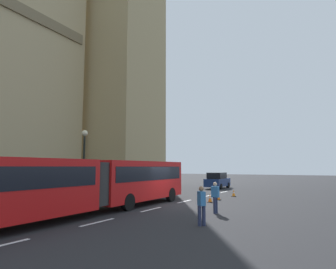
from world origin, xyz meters
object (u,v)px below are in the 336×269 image
object	(u,v)px
sedan_lead	(217,181)
traffic_cone_east	(234,193)
traffic_cone_middle	(218,196)
pedestrian_near_cones	(201,204)
street_lamp	(84,160)
traffic_cone_west	(210,198)
articulated_bus	(88,181)
pedestrian_by_kerb	(215,196)

from	to	relation	value
sedan_lead	traffic_cone_east	bearing A→B (deg)	-152.37
traffic_cone_middle	traffic_cone_east	distance (m)	3.11
sedan_lead	pedestrian_near_cones	size ratio (longest dim) A/B	2.60
street_lamp	traffic_cone_west	bearing A→B (deg)	-63.50
traffic_cone_west	pedestrian_near_cones	xyz separation A→B (m)	(-8.06, -2.66, 0.63)
articulated_bus	traffic_cone_middle	bearing A→B (deg)	-20.81
traffic_cone_west	pedestrian_by_kerb	bearing A→B (deg)	-155.94
articulated_bus	street_lamp	bearing A→B (deg)	47.43
traffic_cone_west	traffic_cone_east	size ratio (longest dim) A/B	1.00
sedan_lead	street_lamp	size ratio (longest dim) A/B	0.83
articulated_bus	pedestrian_by_kerb	bearing A→B (deg)	-57.33
street_lamp	traffic_cone_middle	bearing A→B (deg)	-54.63
sedan_lead	traffic_cone_east	distance (m)	9.37
traffic_cone_middle	pedestrian_near_cones	xyz separation A→B (m)	(-9.83, -2.65, 0.63)
traffic_cone_west	pedestrian_near_cones	distance (m)	8.51
articulated_bus	sedan_lead	world-z (taller)	articulated_bus
traffic_cone_middle	pedestrian_by_kerb	world-z (taller)	pedestrian_by_kerb
traffic_cone_east	pedestrian_near_cones	size ratio (longest dim) A/B	0.34
traffic_cone_east	pedestrian_by_kerb	size ratio (longest dim) A/B	0.34
traffic_cone_west	street_lamp	distance (m)	9.70
articulated_bus	pedestrian_near_cones	xyz separation A→B (m)	(0.22, -6.47, -0.83)
sedan_lead	traffic_cone_west	size ratio (longest dim) A/B	7.59
traffic_cone_west	sedan_lead	bearing A→B (deg)	17.02
traffic_cone_middle	street_lamp	world-z (taller)	street_lamp
sedan_lead	street_lamp	world-z (taller)	street_lamp
traffic_cone_middle	traffic_cone_east	bearing A→B (deg)	-5.65
articulated_bus	pedestrian_by_kerb	xyz separation A→B (m)	(3.75, -5.84, -0.83)
street_lamp	sedan_lead	bearing A→B (deg)	-13.96
pedestrian_near_cones	traffic_cone_middle	bearing A→B (deg)	15.10
sedan_lead	traffic_cone_east	xyz separation A→B (m)	(-8.28, -4.34, -0.63)
sedan_lead	traffic_cone_east	world-z (taller)	sedan_lead
pedestrian_near_cones	pedestrian_by_kerb	size ratio (longest dim) A/B	1.00
traffic_cone_east	street_lamp	xyz separation A→B (m)	(-9.01, 8.63, 2.77)
traffic_cone_middle	traffic_cone_east	world-z (taller)	same
traffic_cone_west	traffic_cone_east	distance (m)	4.87
articulated_bus	sedan_lead	distance (m)	21.44
sedan_lead	pedestrian_near_cones	bearing A→B (deg)	-162.51
street_lamp	pedestrian_by_kerb	world-z (taller)	street_lamp
traffic_cone_east	pedestrian_near_cones	distance (m)	13.15
traffic_cone_middle	pedestrian_near_cones	world-z (taller)	pedestrian_near_cones
street_lamp	pedestrian_by_kerb	distance (m)	10.58
traffic_cone_west	pedestrian_near_cones	bearing A→B (deg)	-161.76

